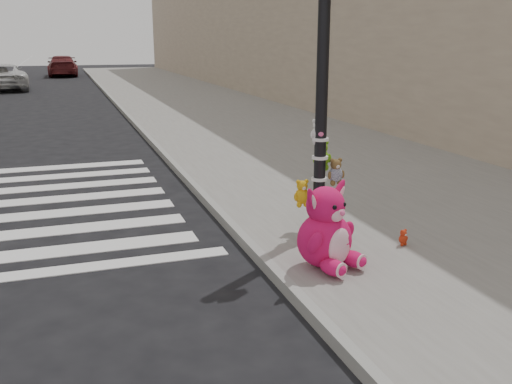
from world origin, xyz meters
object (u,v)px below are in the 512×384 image
object	(u,v)px
red_teddy	(403,237)
car_white_near	(4,77)
signal_pole	(321,115)
pink_bunny	(327,233)

from	to	relation	value
red_teddy	car_white_near	bearing A→B (deg)	88.38
red_teddy	car_white_near	size ratio (longest dim) A/B	0.04
car_white_near	signal_pole	bearing A→B (deg)	97.82
signal_pole	red_teddy	bearing A→B (deg)	-49.39
signal_pole	car_white_near	xyz separation A→B (m)	(-6.11, 27.63, -1.06)
pink_bunny	red_teddy	bearing A→B (deg)	-9.62
pink_bunny	car_white_near	world-z (taller)	car_white_near
pink_bunny	car_white_near	bearing A→B (deg)	76.75
pink_bunny	signal_pole	bearing A→B (deg)	44.84
signal_pole	pink_bunny	xyz separation A→B (m)	(-0.48, -1.25, -1.20)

